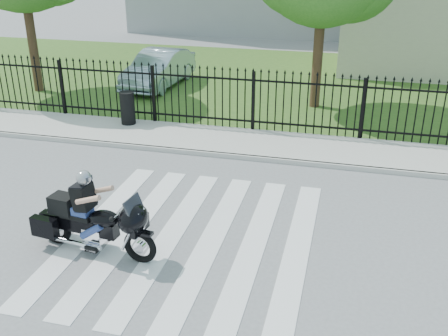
# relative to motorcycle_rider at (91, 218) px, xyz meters

# --- Properties ---
(ground) EXTENTS (120.00, 120.00, 0.00)m
(ground) POSITION_rel_motorcycle_rider_xyz_m (1.57, 0.80, -0.66)
(ground) COLOR slate
(ground) RESTS_ON ground
(crosswalk) EXTENTS (5.00, 5.50, 0.01)m
(crosswalk) POSITION_rel_motorcycle_rider_xyz_m (1.57, 0.80, -0.65)
(crosswalk) COLOR silver
(crosswalk) RESTS_ON ground
(sidewalk) EXTENTS (40.00, 2.00, 0.12)m
(sidewalk) POSITION_rel_motorcycle_rider_xyz_m (1.57, 5.80, -0.60)
(sidewalk) COLOR #ADAAA3
(sidewalk) RESTS_ON ground
(curb) EXTENTS (40.00, 0.12, 0.12)m
(curb) POSITION_rel_motorcycle_rider_xyz_m (1.57, 4.80, -0.60)
(curb) COLOR #ADAAA3
(curb) RESTS_ON ground
(grass_strip) EXTENTS (40.00, 12.00, 0.02)m
(grass_strip) POSITION_rel_motorcycle_rider_xyz_m (1.57, 12.80, -0.65)
(grass_strip) COLOR #2C541C
(grass_strip) RESTS_ON ground
(iron_fence) EXTENTS (26.00, 0.04, 1.80)m
(iron_fence) POSITION_rel_motorcycle_rider_xyz_m (1.57, 6.80, 0.24)
(iron_fence) COLOR black
(iron_fence) RESTS_ON ground
(motorcycle_rider) EXTENTS (2.43, 0.96, 1.61)m
(motorcycle_rider) POSITION_rel_motorcycle_rider_xyz_m (0.00, 0.00, 0.00)
(motorcycle_rider) COLOR black
(motorcycle_rider) RESTS_ON ground
(parked_car) EXTENTS (1.70, 4.12, 1.33)m
(parked_car) POSITION_rel_motorcycle_rider_xyz_m (-2.85, 10.97, 0.03)
(parked_car) COLOR #94A9BA
(parked_car) RESTS_ON grass_strip
(litter_bin) EXTENTS (0.54, 0.54, 0.96)m
(litter_bin) POSITION_rel_motorcycle_rider_xyz_m (-2.10, 6.37, -0.06)
(litter_bin) COLOR black
(litter_bin) RESTS_ON sidewalk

